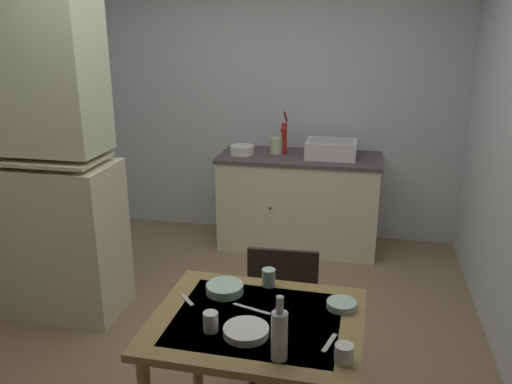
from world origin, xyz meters
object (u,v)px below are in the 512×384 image
Objects in this scene: hand_pump at (284,135)px; hutch_cabinet at (47,173)px; dining_table at (257,340)px; teacup_mint at (269,277)px; serving_bowl_wide at (341,305)px; glass_bottle at (279,334)px; sink_basin at (331,149)px; chair_far_side at (284,306)px; mixing_bowl_counter at (242,150)px.

hutch_cabinet is at bearing -132.43° from hand_pump.
dining_table is 10.73× the size of teacup_mint.
serving_bowl_wide is 0.50m from glass_bottle.
sink_basin is 4.94× the size of teacup_mint.
hutch_cabinet is at bearing 156.43° from serving_bowl_wide.
teacup_mint is (-0.15, -2.23, -0.15)m from sink_basin.
sink_basin is 1.99m from chair_far_side.
hand_pump is at bearing 173.97° from sink_basin.
mixing_bowl_counter is 2.59m from dining_table.
sink_basin is at bearing 89.92° from glass_bottle.
hutch_cabinet is 2.30× the size of dining_table.
glass_bottle reaches higher than dining_table.
sink_basin reaches higher than mixing_bowl_counter.
glass_bottle is at bearing -81.56° from hand_pump.
teacup_mint is at bearing -97.08° from chair_far_side.
sink_basin is 0.44m from hand_pump.
hutch_cabinet reaches higher than sink_basin.
glass_bottle is at bearing -116.88° from serving_bowl_wide.
teacup_mint is at bearing 104.29° from glass_bottle.
serving_bowl_wide is (0.37, 0.17, 0.13)m from dining_table.
teacup_mint is (-0.37, 0.14, 0.03)m from serving_bowl_wide.
serving_bowl_wide is at bearing -53.30° from chair_far_side.
serving_bowl_wide is at bearing 63.12° from glass_bottle.
mixing_bowl_counter is at bearing 109.92° from chair_far_side.
dining_table is at bearing -89.24° from teacup_mint.
sink_basin reaches higher than dining_table.
serving_bowl_wide is at bearing -84.77° from sink_basin.
teacup_mint is (-0.04, -0.30, 0.33)m from chair_far_side.
mixing_bowl_counter is 0.23× the size of dining_table.
chair_far_side is (0.68, -1.88, -0.44)m from mixing_bowl_counter.
sink_basin is 0.51× the size of chair_far_side.
hand_pump is 2.30m from teacup_mint.
hand_pump is 1.42× the size of glass_bottle.
teacup_mint is 0.60m from glass_bottle.
mixing_bowl_counter is (1.03, 1.43, -0.12)m from hutch_cabinet.
chair_far_side is 0.63m from serving_bowl_wide.
glass_bottle is (-0.00, -2.81, -0.08)m from sink_basin.
dining_table is at bearing -93.33° from sink_basin.
teacup_mint is 0.33× the size of glass_bottle.
teacup_mint is at bearing -24.06° from hutch_cabinet.
sink_basin is at bearing 95.23° from serving_bowl_wide.
teacup_mint is (-0.00, 0.31, 0.16)m from dining_table.
hand_pump is at bearing 96.92° from teacup_mint.
sink_basin is 1.61× the size of glass_bottle.
hutch_cabinet is 2.07m from hand_pump.
hand_pump reaches higher than sink_basin.
sink_basin is 2.03× the size of mixing_bowl_counter.
hand_pump is 2.52m from serving_bowl_wide.
mixing_bowl_counter is at bearing 54.31° from hutch_cabinet.
glass_bottle is (0.79, -2.76, -0.04)m from mixing_bowl_counter.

